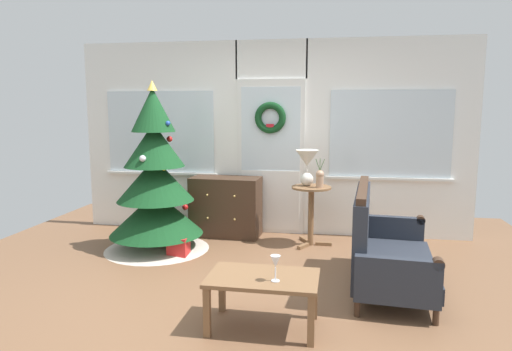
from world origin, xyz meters
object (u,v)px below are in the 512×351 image
Objects in this scene: coffee_table at (263,284)px; table_lamp at (307,163)px; dresser_cabinet at (226,207)px; wine_glass at (275,263)px; christmas_tree at (155,188)px; settee_sofa at (382,248)px; flower_vase at (320,178)px; gift_box at (179,247)px; side_table at (311,204)px.

table_lamp is at bearing 84.88° from coffee_table.
dresser_cabinet reaches higher than wine_glass.
christmas_tree is 2.67m from settee_sofa.
flower_vase is at bearing 11.97° from christmas_tree.
settee_sofa is 1.39m from wine_glass.
coffee_table is (1.55, -1.75, -0.39)m from christmas_tree.
settee_sofa is (1.84, -1.47, -0.01)m from dresser_cabinet.
gift_box is (-1.31, 1.62, -0.44)m from wine_glass.
table_lamp reaches higher than flower_vase.
flower_vase reaches higher than wine_glass.
wine_glass is (-0.88, -1.07, 0.18)m from settee_sofa.
gift_box is (-2.18, 0.55, -0.27)m from settee_sofa.
side_table reaches higher than wine_glass.
settee_sofa is 8.03× the size of wine_glass.
side_table is 0.86× the size of coffee_table.
gift_box is at bearing -110.26° from dresser_cabinet.
christmas_tree is 10.20× the size of wine_glass.
dresser_cabinet is 1.16m from side_table.
wine_glass is (-0.26, -2.24, -0.30)m from flower_vase.
wine_glass is at bearing -129.26° from settee_sofa.
christmas_tree is 2.15× the size of dresser_cabinet.
settee_sofa is 2.14× the size of side_table.
side_table is at bearing -33.69° from table_lamp.
dresser_cabinet reaches higher than gift_box.
flower_vase is at bearing -13.78° from dresser_cabinet.
table_lamp is at bearing 16.10° from christmas_tree.
flower_vase is (-0.62, 1.17, 0.47)m from settee_sofa.
side_table is (1.81, 0.46, -0.22)m from christmas_tree.
coffee_table is (-0.98, -0.98, -0.03)m from settee_sofa.
gift_box is at bearing -152.82° from table_lamp.
side_table reaches higher than gift_box.
settee_sofa is at bearing -59.77° from side_table.
flower_vase is at bearing 21.66° from gift_box.
christmas_tree is at bearing 163.10° from settee_sofa.
side_table is at bearing 86.09° from wine_glass.
side_table is 3.31× the size of gift_box.
coffee_table is (0.86, -2.46, -0.04)m from dresser_cabinet.
settee_sofa reaches higher than wine_glass.
side_table is 0.35m from flower_vase.
gift_box is at bearing -155.05° from side_table.
flower_vase is 1.84m from gift_box.
dresser_cabinet is at bearing 167.94° from side_table.
table_lamp reaches higher than dresser_cabinet.
table_lamp is at bearing 147.99° from flower_vase.
side_table is 2.31m from wine_glass.
flower_vase is 1.79× the size of wine_glass.
side_table is at bearing -12.06° from dresser_cabinet.
christmas_tree is 1.95m from flower_vase.
settee_sofa is 1.39m from coffee_table.
table_lamp is at bearing 87.62° from wine_glass.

